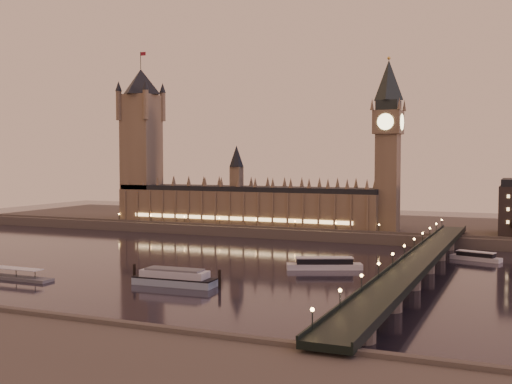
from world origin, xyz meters
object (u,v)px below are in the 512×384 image
cruise_boat_b (476,256)px  moored_barge (175,278)px  pontoon_pier (8,276)px  cruise_boat_a (324,264)px

cruise_boat_b → moored_barge: 151.31m
cruise_boat_b → pontoon_pier: pontoon_pier is taller
cruise_boat_a → pontoon_pier: pontoon_pier is taller
cruise_boat_b → moored_barge: size_ratio=0.64×
cruise_boat_a → cruise_boat_b: size_ratio=1.36×
cruise_boat_a → pontoon_pier: size_ratio=0.81×
cruise_boat_a → moored_barge: (-42.95, -58.17, 0.61)m
moored_barge → pontoon_pier: (-70.13, -14.97, -1.79)m
moored_barge → pontoon_pier: size_ratio=0.92×
moored_barge → pontoon_pier: 71.73m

